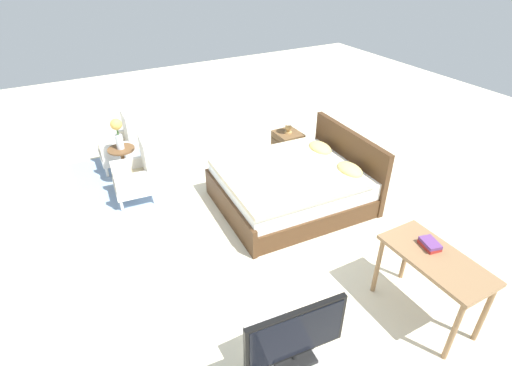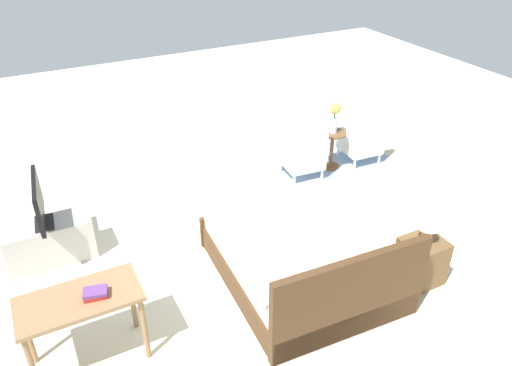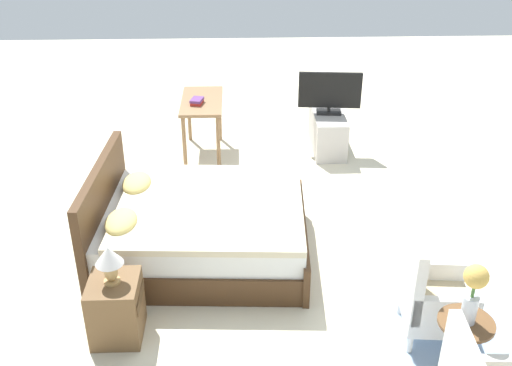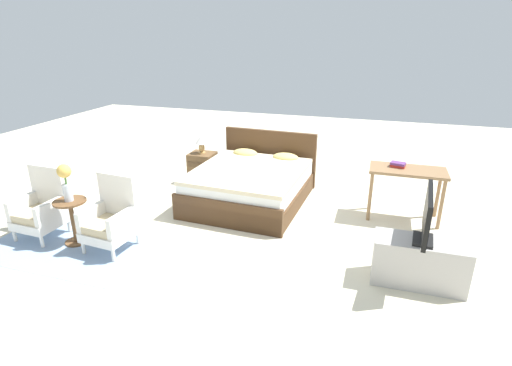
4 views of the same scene
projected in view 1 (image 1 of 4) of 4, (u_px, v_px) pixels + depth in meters
name	position (u px, v px, depth m)	size (l,w,h in m)	color
ground_plane	(245.00, 229.00, 5.30)	(16.00, 16.00, 0.00)	beige
floor_rug	(128.00, 182.00, 6.31)	(2.10, 1.50, 0.01)	#8EA8C6
bed	(294.00, 186.00, 5.66)	(1.76, 2.07, 0.96)	#472D19
armchair_by_window_left	(120.00, 146.00, 6.54)	(0.56, 0.56, 0.92)	white
armchair_by_window_right	(136.00, 176.00, 5.73)	(0.58, 0.58, 0.92)	white
side_table	(123.00, 161.00, 6.12)	(0.40, 0.40, 0.59)	brown
flower_vase	(117.00, 131.00, 5.85)	(0.17, 0.17, 0.48)	silver
nightstand	(287.00, 147.00, 6.77)	(0.44, 0.41, 0.53)	brown
table_lamp	(289.00, 121.00, 6.52)	(0.22, 0.22, 0.33)	tan
tv_flatscreen	(296.00, 336.00, 2.94)	(0.23, 0.81, 0.55)	black
vanity_desk	(434.00, 267.00, 3.78)	(1.04, 0.52, 0.76)	#8E6B47
book_stack	(430.00, 244.00, 3.83)	(0.22, 0.18, 0.07)	#AD2823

